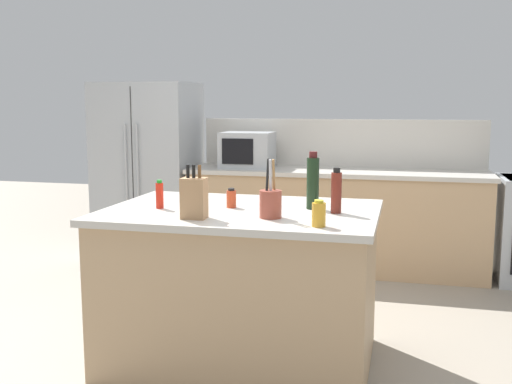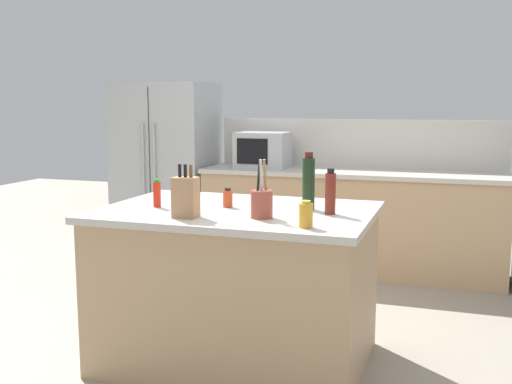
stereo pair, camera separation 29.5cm
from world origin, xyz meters
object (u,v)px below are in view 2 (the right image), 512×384
object	(u,v)px
hot_sauce_bottle	(157,194)
utensil_crock	(262,203)
vinegar_bottle	(330,193)
knife_block	(186,197)
wine_bottle	(309,183)
refrigerator	(167,170)
honey_jar	(306,215)
spice_jar_paprika	(228,198)
microwave	(263,150)

from	to	relation	value
hot_sauce_bottle	utensil_crock	bearing A→B (deg)	-10.47
vinegar_bottle	hot_sauce_bottle	world-z (taller)	vinegar_bottle
knife_block	wine_bottle	distance (m)	0.73
refrigerator	utensil_crock	world-z (taller)	refrigerator
utensil_crock	vinegar_bottle	bearing A→B (deg)	35.32
vinegar_bottle	wine_bottle	bearing A→B (deg)	146.19
honey_jar	spice_jar_paprika	bearing A→B (deg)	143.82
knife_block	spice_jar_paprika	size ratio (longest dim) A/B	2.50
vinegar_bottle	hot_sauce_bottle	bearing A→B (deg)	-174.28
refrigerator	microwave	world-z (taller)	refrigerator
honey_jar	hot_sauce_bottle	world-z (taller)	hot_sauce_bottle
knife_block	hot_sauce_bottle	bearing A→B (deg)	139.28
microwave	honey_jar	bearing A→B (deg)	-67.69
vinegar_bottle	spice_jar_paprika	distance (m)	0.63
utensil_crock	honey_jar	xyz separation A→B (m)	(0.29, -0.17, -0.02)
spice_jar_paprika	wine_bottle	world-z (taller)	wine_bottle
utensil_crock	wine_bottle	distance (m)	0.38
utensil_crock	wine_bottle	xyz separation A→B (m)	(0.18, 0.33, 0.08)
utensil_crock	vinegar_bottle	size ratio (longest dim) A/B	1.25
utensil_crock	spice_jar_paprika	xyz separation A→B (m)	(-0.30, 0.26, -0.03)
vinegar_bottle	hot_sauce_bottle	size ratio (longest dim) A/B	1.52
refrigerator	spice_jar_paprika	size ratio (longest dim) A/B	15.09
refrigerator	hot_sauce_bottle	world-z (taller)	refrigerator
spice_jar_paprika	knife_block	bearing A→B (deg)	-104.39
vinegar_bottle	spice_jar_paprika	bearing A→B (deg)	177.51
honey_jar	hot_sauce_bottle	bearing A→B (deg)	163.22
knife_block	hot_sauce_bottle	size ratio (longest dim) A/B	1.72
vinegar_bottle	knife_block	bearing A→B (deg)	-154.14
hot_sauce_bottle	microwave	bearing A→B (deg)	91.94
microwave	knife_block	world-z (taller)	microwave
vinegar_bottle	honey_jar	bearing A→B (deg)	-95.79
refrigerator	hot_sauce_bottle	distance (m)	2.61
utensil_crock	honey_jar	distance (m)	0.33
refrigerator	spice_jar_paprika	world-z (taller)	refrigerator
microwave	wine_bottle	xyz separation A→B (m)	(0.95, -2.09, -0.01)
hot_sauce_bottle	wine_bottle	bearing A→B (deg)	13.01
microwave	spice_jar_paprika	size ratio (longest dim) A/B	4.17
spice_jar_paprika	hot_sauce_bottle	xyz separation A→B (m)	(-0.40, -0.13, 0.03)
utensil_crock	spice_jar_paprika	distance (m)	0.40
utensil_crock	spice_jar_paprika	size ratio (longest dim) A/B	2.76
refrigerator	utensil_crock	bearing A→B (deg)	-53.54
knife_block	hot_sauce_bottle	distance (m)	0.39
refrigerator	knife_block	size ratio (longest dim) A/B	6.05
microwave	vinegar_bottle	bearing A→B (deg)	-63.27
honey_jar	spice_jar_paprika	xyz separation A→B (m)	(-0.58, 0.43, -0.01)
wine_bottle	hot_sauce_bottle	world-z (taller)	wine_bottle
spice_jar_paprika	wine_bottle	xyz separation A→B (m)	(0.48, 0.07, 0.10)
microwave	utensil_crock	size ratio (longest dim) A/B	1.51
knife_block	utensil_crock	size ratio (longest dim) A/B	0.91
microwave	vinegar_bottle	distance (m)	2.45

